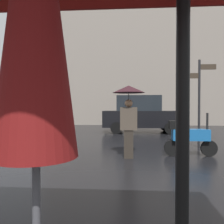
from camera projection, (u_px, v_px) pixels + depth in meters
The scene contains 6 objects.
folded_patio_umbrella_near at pixel (35, 10), 0.99m from camera, with size 0.52×0.52×2.70m.
pedestrian_with_umbrella at pixel (129, 103), 6.29m from camera, with size 0.88×0.88×1.99m.
parked_scooter at pixel (189, 137), 6.58m from camera, with size 1.49×0.32×1.23m.
parked_car_left at pixel (141, 114), 12.85m from camera, with size 4.30×1.92×2.04m.
street_signpost at pixel (199, 94), 7.99m from camera, with size 1.08×0.08×3.04m.
building_block at pixel (136, 15), 18.88m from camera, with size 15.55×2.12×17.89m, color gray.
Camera 1 is at (-0.62, -2.29, 1.39)m, focal length 37.06 mm.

